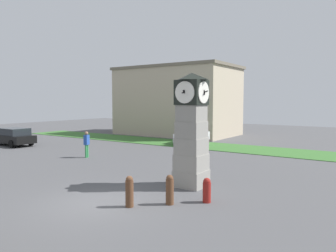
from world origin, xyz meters
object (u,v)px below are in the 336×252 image
car_end_of_row (193,135)px  bollard_near_tower (207,190)px  bollard_mid_row (170,189)px  pedestrian_near_bench (87,143)px  bollard_far_row (129,191)px  car_far_lot (13,137)px  clock_tower (191,132)px

car_end_of_row → bollard_near_tower: bearing=-58.4°
bollard_mid_row → pedestrian_near_bench: bearing=153.0°
bollard_far_row → car_end_of_row: (-6.71, 16.21, 0.25)m
bollard_far_row → bollard_near_tower: bearing=44.6°
bollard_near_tower → car_far_lot: (-20.91, 4.78, 0.29)m
clock_tower → bollard_near_tower: 3.05m
car_end_of_row → pedestrian_near_bench: bearing=-103.5°
bollard_far_row → car_far_lot: 20.05m
bollard_mid_row → car_far_lot: bearing=163.9°
clock_tower → car_end_of_row: bearing=119.6°
bollard_far_row → pedestrian_near_bench: size_ratio=0.64×
bollard_far_row → bollard_mid_row: bearing=45.0°
bollard_mid_row → car_far_lot: size_ratio=0.25×
clock_tower → bollard_mid_row: clock_tower is taller
bollard_mid_row → bollard_far_row: 1.46m
car_far_lot → car_end_of_row: (12.16, 9.42, 0.06)m
bollard_mid_row → car_end_of_row: (-7.74, 15.17, 0.26)m
clock_tower → bollard_far_row: (-0.40, -3.68, -1.86)m
clock_tower → bollard_mid_row: (0.63, -2.65, -1.88)m
bollard_far_row → clock_tower: bearing=83.7°
bollard_mid_row → bollard_far_row: bollard_far_row is taller
clock_tower → pedestrian_near_bench: bearing=165.1°
bollard_near_tower → car_end_of_row: size_ratio=0.23×
bollard_mid_row → car_end_of_row: size_ratio=0.27×
car_far_lot → car_end_of_row: bearing=37.8°
car_end_of_row → clock_tower: bearing=-60.4°
bollard_far_row → car_far_lot: bearing=160.2°
bollard_near_tower → car_far_lot: car_far_lot is taller
bollard_near_tower → pedestrian_near_bench: 11.93m
car_end_of_row → pedestrian_near_bench: size_ratio=2.29×
car_far_lot → bollard_mid_row: bearing=-16.1°
pedestrian_near_bench → car_end_of_row: bearing=76.5°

